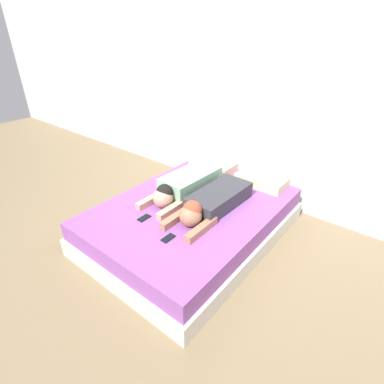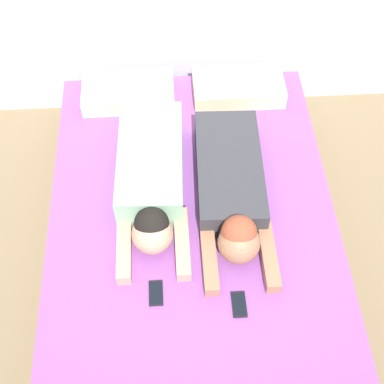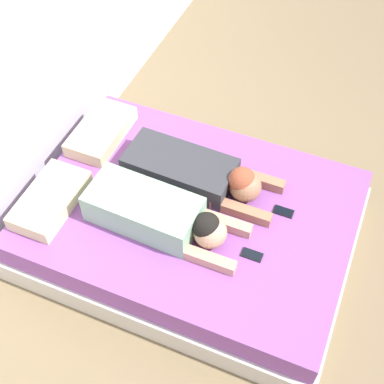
{
  "view_description": "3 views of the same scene",
  "coord_description": "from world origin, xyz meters",
  "px_view_note": "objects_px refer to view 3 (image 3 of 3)",
  "views": [
    {
      "loc": [
        1.62,
        -2.02,
        1.99
      ],
      "look_at": [
        0.0,
        0.0,
        0.53
      ],
      "focal_mm": 28.0,
      "sensor_mm": 36.0,
      "label": 1
    },
    {
      "loc": [
        -0.1,
        -1.57,
        2.71
      ],
      "look_at": [
        0.0,
        0.0,
        0.53
      ],
      "focal_mm": 50.0,
      "sensor_mm": 36.0,
      "label": 2
    },
    {
      "loc": [
        -1.93,
        -0.81,
        3.1
      ],
      "look_at": [
        0.0,
        0.0,
        0.53
      ],
      "focal_mm": 50.0,
      "sensor_mm": 36.0,
      "label": 3
    }
  ],
  "objects_px": {
    "pillow_head_right": "(101,131)",
    "cell_phone_right": "(283,212)",
    "bed": "(192,224)",
    "person_right": "(200,173)",
    "cell_phone_left": "(252,255)",
    "person_left": "(161,215)",
    "pillow_head_left": "(50,200)"
  },
  "relations": [
    {
      "from": "bed",
      "to": "pillow_head_left",
      "type": "height_order",
      "value": "pillow_head_left"
    },
    {
      "from": "pillow_head_right",
      "to": "bed",
      "type": "bearing_deg",
      "value": -111.79
    },
    {
      "from": "person_right",
      "to": "bed",
      "type": "bearing_deg",
      "value": -170.73
    },
    {
      "from": "pillow_head_left",
      "to": "pillow_head_right",
      "type": "relative_size",
      "value": 1.0
    },
    {
      "from": "pillow_head_right",
      "to": "person_left",
      "type": "bearing_deg",
      "value": -127.06
    },
    {
      "from": "pillow_head_left",
      "to": "person_left",
      "type": "xyz_separation_m",
      "value": [
        0.13,
        -0.72,
        0.05
      ]
    },
    {
      "from": "bed",
      "to": "person_right",
      "type": "distance_m",
      "value": 0.35
    },
    {
      "from": "pillow_head_right",
      "to": "person_right",
      "type": "distance_m",
      "value": 0.82
    },
    {
      "from": "pillow_head_left",
      "to": "cell_phone_left",
      "type": "relative_size",
      "value": 4.32
    },
    {
      "from": "bed",
      "to": "pillow_head_right",
      "type": "relative_size",
      "value": 3.82
    },
    {
      "from": "person_left",
      "to": "bed",
      "type": "bearing_deg",
      "value": -30.59
    },
    {
      "from": "person_left",
      "to": "cell_phone_right",
      "type": "distance_m",
      "value": 0.79
    },
    {
      "from": "cell_phone_left",
      "to": "cell_phone_right",
      "type": "xyz_separation_m",
      "value": [
        0.39,
        -0.08,
        0.0
      ]
    },
    {
      "from": "person_right",
      "to": "cell_phone_left",
      "type": "bearing_deg",
      "value": -128.88
    },
    {
      "from": "pillow_head_right",
      "to": "cell_phone_left",
      "type": "bearing_deg",
      "value": -112.21
    },
    {
      "from": "person_right",
      "to": "cell_phone_right",
      "type": "height_order",
      "value": "person_right"
    },
    {
      "from": "bed",
      "to": "cell_phone_right",
      "type": "relative_size",
      "value": 16.52
    },
    {
      "from": "person_right",
      "to": "cell_phone_left",
      "type": "distance_m",
      "value": 0.66
    },
    {
      "from": "bed",
      "to": "cell_phone_left",
      "type": "xyz_separation_m",
      "value": [
        -0.2,
        -0.47,
        0.2
      ]
    },
    {
      "from": "pillow_head_right",
      "to": "cell_phone_left",
      "type": "height_order",
      "value": "pillow_head_right"
    },
    {
      "from": "pillow_head_right",
      "to": "cell_phone_right",
      "type": "height_order",
      "value": "pillow_head_right"
    },
    {
      "from": "pillow_head_left",
      "to": "cell_phone_right",
      "type": "relative_size",
      "value": 4.32
    },
    {
      "from": "bed",
      "to": "person_right",
      "type": "bearing_deg",
      "value": 9.27
    },
    {
      "from": "bed",
      "to": "person_left",
      "type": "relative_size",
      "value": 2.07
    },
    {
      "from": "bed",
      "to": "person_right",
      "type": "xyz_separation_m",
      "value": [
        0.21,
        0.03,
        0.28
      ]
    },
    {
      "from": "bed",
      "to": "pillow_head_right",
      "type": "height_order",
      "value": "pillow_head_right"
    },
    {
      "from": "person_right",
      "to": "cell_phone_left",
      "type": "height_order",
      "value": "person_right"
    },
    {
      "from": "pillow_head_right",
      "to": "cell_phone_left",
      "type": "xyz_separation_m",
      "value": [
        -0.54,
        -1.31,
        -0.05
      ]
    },
    {
      "from": "person_right",
      "to": "pillow_head_left",
      "type": "bearing_deg",
      "value": 124.05
    },
    {
      "from": "cell_phone_right",
      "to": "person_right",
      "type": "bearing_deg",
      "value": 87.72
    },
    {
      "from": "cell_phone_left",
      "to": "pillow_head_right",
      "type": "bearing_deg",
      "value": 67.79
    },
    {
      "from": "person_left",
      "to": "cell_phone_left",
      "type": "xyz_separation_m",
      "value": [
        0.01,
        -0.6,
        -0.1
      ]
    }
  ]
}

